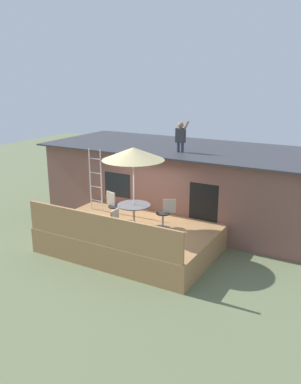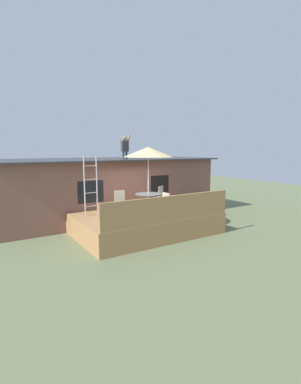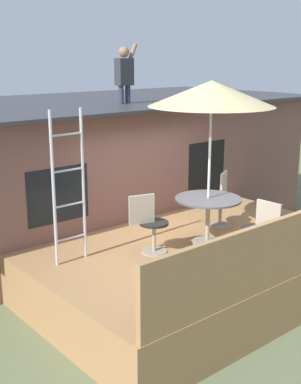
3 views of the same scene
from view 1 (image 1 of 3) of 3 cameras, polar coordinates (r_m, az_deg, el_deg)
ground_plane at (r=12.87m, az=-2.74°, el=-8.26°), size 40.00×40.00×0.00m
house at (r=15.37m, az=4.34°, el=1.45°), size 10.50×4.50×2.81m
deck at (r=12.71m, az=-2.76°, el=-6.62°), size 5.28×3.42×0.80m
deck_railing at (r=11.12m, az=-7.40°, el=-5.46°), size 5.18×0.08×0.90m
patio_table at (r=12.27m, az=-2.43°, el=-2.54°), size 1.04×1.04×0.74m
patio_umbrella at (r=11.81m, az=-2.53°, el=5.56°), size 1.90×1.90×2.54m
step_ladder at (r=13.84m, az=-7.95°, el=1.75°), size 0.52×0.04×2.20m
person_figure at (r=13.84m, az=4.42°, el=8.26°), size 0.47×0.20×1.11m
patio_chair_left at (r=13.03m, az=-5.39°, el=-2.05°), size 0.61×0.44×0.92m
patio_chair_right at (r=12.31m, az=2.16°, el=-3.11°), size 0.58×0.44×0.92m
patio_chair_near at (r=11.51m, az=-4.83°, el=-4.58°), size 0.44×0.62×0.92m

